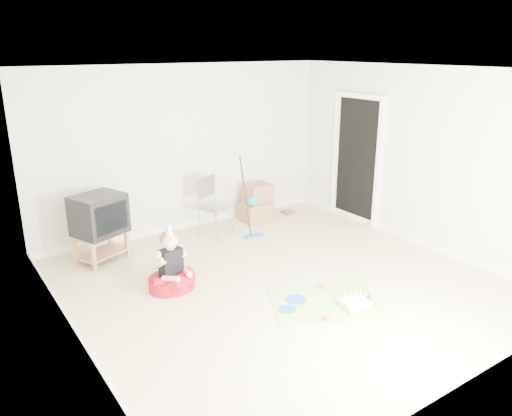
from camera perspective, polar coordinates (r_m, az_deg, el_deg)
ground at (r=6.38m, az=2.80°, el=-8.48°), size 5.00×5.00×0.00m
doorway_recess at (r=8.46m, az=11.50°, el=5.25°), size 0.02×0.90×2.05m
tv_stand at (r=7.20m, az=-17.21°, el=-4.00°), size 0.76×0.63×0.41m
crt_tv at (r=7.05m, az=-17.53°, el=-0.71°), size 0.78×0.72×0.55m
folding_chair at (r=7.78m, az=-4.62°, el=0.14°), size 0.54×0.53×0.95m
cardboard_boxes at (r=8.44m, az=0.06°, el=0.50°), size 0.53×0.41×0.63m
floor_mop at (r=7.72m, az=-0.26°, el=-1.54°), size 0.32×0.41×1.23m
book_pile at (r=8.92m, az=3.69°, el=-0.43°), size 0.20×0.25×0.05m
seated_woman at (r=6.23m, az=-9.61°, el=-7.48°), size 0.69×0.69×0.86m
party_mat at (r=5.97m, az=8.02°, el=-10.60°), size 1.55×1.39×0.01m
birthday_cake at (r=5.89m, az=11.26°, el=-10.74°), size 0.35×0.30×0.15m
blue_plate_near at (r=5.97m, az=4.60°, el=-10.37°), size 0.34×0.34×0.01m
blue_plate_far at (r=5.77m, az=3.62°, el=-11.44°), size 0.27×0.27×0.01m
orange_cup_near at (r=6.25m, az=7.78°, el=-8.81°), size 0.09×0.09×0.07m
orange_cup_far at (r=5.59m, az=8.11°, el=-12.30°), size 0.09×0.09×0.07m
blue_party_hat at (r=5.99m, az=12.70°, el=-9.93°), size 0.13×0.13×0.15m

